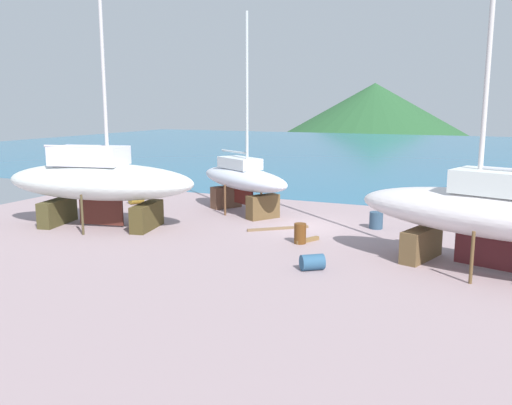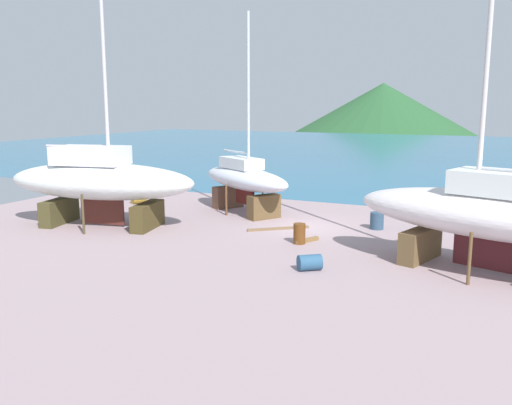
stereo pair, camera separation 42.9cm
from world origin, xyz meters
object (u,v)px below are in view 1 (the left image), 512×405
Objects in this scene: sailboat_mid_port at (243,180)px; barrel_tipped_center at (300,233)px; sailboat_far_slipway at (99,181)px; barrel_rust_mid at (312,262)px; sailboat_small_center at (493,213)px; barrel_tar_black at (376,220)px; barrel_rust_near at (136,198)px.

barrel_tipped_center is at bearing -13.20° from sailboat_mid_port.
sailboat_far_slipway is at bearing -98.20° from sailboat_mid_port.
sailboat_far_slipway is at bearing -175.03° from barrel_tipped_center.
sailboat_small_center is at bearing 21.20° from barrel_rust_mid.
sailboat_mid_port is 7.93m from barrel_tar_black.
sailboat_mid_port reaches higher than barrel_tipped_center.
barrel_rust_mid is at bearing -63.88° from barrel_tipped_center.
barrel_tipped_center is 3.91m from barrel_rust_mid.
sailboat_small_center is 21.31m from barrel_rust_near.
sailboat_far_slipway is 18.16× the size of barrel_tar_black.
barrel_rust_near is (-20.29, 6.21, -1.89)m from sailboat_small_center.
barrel_rust_near is (-12.55, 5.04, -0.12)m from barrel_tipped_center.
sailboat_small_center is 14.49m from sailboat_mid_port.
sailboat_small_center is 18.60× the size of barrel_tar_black.
barrel_rust_near is (-7.29, -0.17, -1.58)m from sailboat_mid_port.
sailboat_small_center reaches higher than barrel_rust_near.
sailboat_small_center is 6.74m from barrel_rust_mid.
sailboat_mid_port is at bearing -8.77° from sailboat_small_center.
sailboat_far_slipway reaches higher than barrel_tar_black.
barrel_tipped_center is 4.96m from barrel_tar_black.
barrel_rust_near is at bearing 149.08° from barrel_rust_mid.
sailboat_small_center is 18.66× the size of barrel_rust_near.
barrel_tipped_center is 1.09× the size of barrel_rust_near.
barrel_tar_black is at bearing -2.80° from barrel_rust_near.
barrel_rust_mid is (1.72, -3.51, -0.15)m from barrel_tipped_center.
sailboat_mid_port is at bearing 128.68° from barrel_rust_mid.
sailboat_far_slipway is (-18.08, 0.28, 0.11)m from sailboat_small_center.
barrel_rust_near is at bearing 0.37° from sailboat_small_center.
barrel_tar_black is at bearing -28.76° from sailboat_small_center.
barrel_rust_near is (-2.21, 5.94, -2.00)m from sailboat_far_slipway.
barrel_tar_black is (7.74, -0.91, -1.49)m from sailboat_mid_port.
barrel_tar_black reaches higher than barrel_rust_mid.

